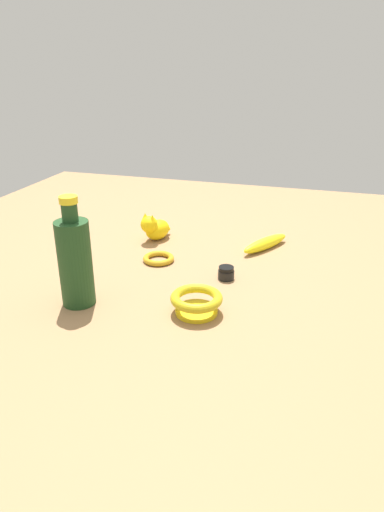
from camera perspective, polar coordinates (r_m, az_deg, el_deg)
The scene contains 7 objects.
ground at distance 1.25m, azimuth 0.00°, elevation -2.29°, with size 2.00×2.00×0.00m, color #936D47.
bottle_tall at distance 1.10m, azimuth -14.41°, elevation -0.53°, with size 0.08×0.08×0.27m.
bowl at distance 1.06m, azimuth 0.57°, elevation -5.66°, with size 0.12×0.12×0.05m.
banana at distance 1.43m, azimuth 9.16°, elevation 1.57°, with size 0.20×0.04×0.04m, color yellow.
bangle at distance 1.34m, azimuth -4.20°, elevation -0.31°, with size 0.09×0.09×0.02m, color #C0921B.
nail_polish_jar at distance 1.22m, azimuth 4.24°, elevation -2.20°, with size 0.04×0.04×0.03m.
cat_figurine at distance 1.48m, azimuth -4.64°, elevation 3.55°, with size 0.13×0.09×0.10m.
Camera 1 is at (-1.08, -0.32, 0.54)m, focal length 32.02 mm.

